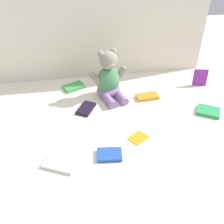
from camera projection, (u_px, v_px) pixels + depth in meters
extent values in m
plane|color=silver|center=(107.00, 116.00, 1.40)|extent=(3.20, 3.20, 0.00)
cube|color=silver|center=(95.00, 19.00, 1.54)|extent=(1.42, 0.03, 0.76)
ellipsoid|color=#4C8C59|center=(108.00, 81.00, 1.52)|extent=(0.16, 0.14, 0.18)
ellipsoid|color=#8C6BA5|center=(109.00, 90.00, 1.55)|extent=(0.17, 0.15, 0.06)
sphere|color=gray|center=(108.00, 60.00, 1.44)|extent=(0.13, 0.13, 0.10)
ellipsoid|color=#AEA599|center=(111.00, 64.00, 1.41)|extent=(0.05, 0.04, 0.03)
sphere|color=gray|center=(101.00, 54.00, 1.41)|extent=(0.05, 0.05, 0.04)
sphere|color=gray|center=(113.00, 52.00, 1.43)|extent=(0.05, 0.05, 0.04)
cylinder|color=gray|center=(96.00, 79.00, 1.47)|extent=(0.09, 0.06, 0.10)
cylinder|color=gray|center=(120.00, 74.00, 1.52)|extent=(0.09, 0.06, 0.10)
cylinder|color=#8C6BA5|center=(109.00, 101.00, 1.48)|extent=(0.07, 0.11, 0.05)
cylinder|color=#8C6BA5|center=(121.00, 98.00, 1.50)|extent=(0.07, 0.11, 0.05)
cube|color=purple|center=(200.00, 77.00, 1.63)|extent=(0.09, 0.04, 0.11)
cube|color=orange|center=(138.00, 137.00, 1.26)|extent=(0.11, 0.11, 0.01)
cube|color=orange|center=(147.00, 97.00, 1.54)|extent=(0.14, 0.08, 0.02)
cube|color=#254FAF|center=(110.00, 155.00, 1.16)|extent=(0.12, 0.09, 0.02)
cube|color=green|center=(74.00, 87.00, 1.63)|extent=(0.15, 0.13, 0.02)
cube|color=green|center=(208.00, 111.00, 1.42)|extent=(0.15, 0.14, 0.02)
cube|color=white|center=(61.00, 163.00, 1.12)|extent=(0.16, 0.14, 0.02)
cube|color=black|center=(86.00, 109.00, 1.44)|extent=(0.12, 0.14, 0.02)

